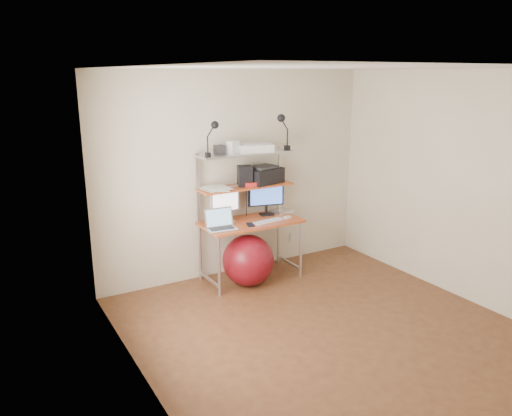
{
  "coord_description": "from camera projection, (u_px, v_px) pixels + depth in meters",
  "views": [
    {
      "loc": [
        -2.83,
        -3.54,
        2.45
      ],
      "look_at": [
        -0.1,
        1.15,
        0.98
      ],
      "focal_mm": 35.0,
      "sensor_mm": 36.0,
      "label": 1
    }
  ],
  "objects": [
    {
      "name": "red_box",
      "position": [
        252.0,
        184.0,
        5.94
      ],
      "size": [
        0.21,
        0.16,
        0.05
      ],
      "primitive_type": "cube",
      "rotation": [
        0.0,
        0.0,
        -0.18
      ],
      "color": "red",
      "rests_on": "mid_shelf"
    },
    {
      "name": "exercise_ball",
      "position": [
        248.0,
        260.0,
        5.91
      ],
      "size": [
        0.61,
        0.61,
        0.61
      ],
      "primitive_type": "sphere",
      "color": "maroon",
      "rests_on": "floor"
    },
    {
      "name": "mac_mini",
      "position": [
        282.0,
        211.0,
        6.32
      ],
      "size": [
        0.28,
        0.28,
        0.04
      ],
      "primitive_type": "cube",
      "rotation": [
        0.0,
        0.0,
        0.31
      ],
      "color": "silver",
      "rests_on": "desktop"
    },
    {
      "name": "monitor_silver",
      "position": [
        225.0,
        202.0,
        5.88
      ],
      "size": [
        0.41,
        0.17,
        0.45
      ],
      "rotation": [
        0.0,
        0.0,
        0.18
      ],
      "color": "#AEAFB3",
      "rests_on": "desktop"
    },
    {
      "name": "scanner",
      "position": [
        255.0,
        147.0,
        5.91
      ],
      "size": [
        0.45,
        0.35,
        0.11
      ],
      "rotation": [
        0.0,
        0.0,
        -0.23
      ],
      "color": "silver",
      "rests_on": "top_shelf"
    },
    {
      "name": "clip_lamp_right",
      "position": [
        283.0,
        124.0,
        5.94
      ],
      "size": [
        0.17,
        0.1,
        0.44
      ],
      "color": "black",
      "rests_on": "top_shelf"
    },
    {
      "name": "box_white",
      "position": [
        233.0,
        147.0,
        5.78
      ],
      "size": [
        0.15,
        0.14,
        0.14
      ],
      "primitive_type": "cube",
      "rotation": [
        0.0,
        0.0,
        0.33
      ],
      "color": "silver",
      "rests_on": "top_shelf"
    },
    {
      "name": "box_grey",
      "position": [
        219.0,
        150.0,
        5.73
      ],
      "size": [
        0.11,
        0.11,
        0.1
      ],
      "primitive_type": "cube",
      "rotation": [
        0.0,
        0.0,
        0.06
      ],
      "color": "#29292B",
      "rests_on": "top_shelf"
    },
    {
      "name": "room",
      "position": [
        327.0,
        207.0,
        4.64
      ],
      "size": [
        3.6,
        3.6,
        3.6
      ],
      "color": "brown",
      "rests_on": "ground"
    },
    {
      "name": "phone",
      "position": [
        250.0,
        225.0,
        5.82
      ],
      "size": [
        0.12,
        0.16,
        0.01
      ],
      "primitive_type": "cube",
      "rotation": [
        0.0,
        0.0,
        -0.32
      ],
      "color": "black",
      "rests_on": "desktop"
    },
    {
      "name": "printer",
      "position": [
        263.0,
        175.0,
        6.1
      ],
      "size": [
        0.51,
        0.41,
        0.21
      ],
      "rotation": [
        0.0,
        0.0,
        0.26
      ],
      "color": "black",
      "rests_on": "mid_shelf"
    },
    {
      "name": "computer_desk",
      "position": [
        248.0,
        202.0,
        5.97
      ],
      "size": [
        1.2,
        0.6,
        1.57
      ],
      "color": "#B95424",
      "rests_on": "ground"
    },
    {
      "name": "clip_lamp_left",
      "position": [
        213.0,
        131.0,
        5.51
      ],
      "size": [
        0.16,
        0.09,
        0.39
      ],
      "color": "black",
      "rests_on": "top_shelf"
    },
    {
      "name": "laptop",
      "position": [
        220.0,
        224.0,
        5.67
      ],
      "size": [
        0.35,
        0.3,
        0.29
      ],
      "rotation": [
        0.0,
        0.0,
        -0.1
      ],
      "color": "silver",
      "rests_on": "desktop"
    },
    {
      "name": "nas_cube",
      "position": [
        245.0,
        176.0,
        5.94
      ],
      "size": [
        0.21,
        0.21,
        0.24
      ],
      "primitive_type": "cube",
      "rotation": [
        0.0,
        0.0,
        -0.3
      ],
      "color": "black",
      "rests_on": "mid_shelf"
    },
    {
      "name": "keyboard",
      "position": [
        268.0,
        221.0,
        5.95
      ],
      "size": [
        0.41,
        0.16,
        0.01
      ],
      "primitive_type": "cube",
      "rotation": [
        0.0,
        0.0,
        0.13
      ],
      "color": "silver",
      "rests_on": "desktop"
    },
    {
      "name": "wall_outlet",
      "position": [
        293.0,
        237.0,
        6.79
      ],
      "size": [
        0.08,
        0.01,
        0.12
      ],
      "primitive_type": "cube",
      "color": "silver",
      "rests_on": "room"
    },
    {
      "name": "monitor_black",
      "position": [
        266.0,
        197.0,
        6.19
      ],
      "size": [
        0.45,
        0.17,
        0.46
      ],
      "rotation": [
        0.0,
        0.0,
        -0.24
      ],
      "color": "black",
      "rests_on": "desktop"
    },
    {
      "name": "mouse",
      "position": [
        287.0,
        217.0,
        6.09
      ],
      "size": [
        0.09,
        0.07,
        0.02
      ],
      "primitive_type": "cube",
      "rotation": [
        0.0,
        0.0,
        0.18
      ],
      "color": "silver",
      "rests_on": "desktop"
    },
    {
      "name": "paper_stack",
      "position": [
        217.0,
        188.0,
        5.79
      ],
      "size": [
        0.36,
        0.41,
        0.02
      ],
      "color": "white",
      "rests_on": "mid_shelf"
    }
  ]
}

